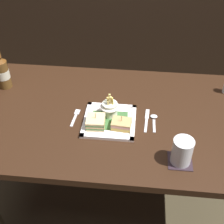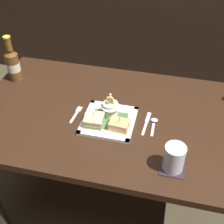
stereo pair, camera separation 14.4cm
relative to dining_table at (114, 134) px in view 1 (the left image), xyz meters
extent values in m
plane|color=#3F3724|center=(0.00, 0.00, -0.59)|extent=(6.00, 6.00, 0.00)
cube|color=black|center=(0.00, 0.00, 0.12)|extent=(1.40, 0.82, 0.04)
cylinder|color=black|center=(-0.62, 0.33, -0.24)|extent=(0.09, 0.09, 0.69)
cylinder|color=black|center=(0.62, 0.33, -0.24)|extent=(0.09, 0.09, 0.69)
cube|color=white|center=(-0.02, -0.06, 0.14)|extent=(0.25, 0.25, 0.01)
cube|color=#376232|center=(-0.02, -0.06, 0.15)|extent=(0.18, 0.14, 0.00)
cube|color=white|center=(-0.02, -0.17, 0.15)|extent=(0.25, 0.02, 0.01)
cube|color=white|center=(-0.02, 0.06, 0.15)|extent=(0.25, 0.02, 0.01)
cube|color=white|center=(-0.13, -0.06, 0.15)|extent=(0.02, 0.25, 0.01)
cube|color=white|center=(0.09, -0.06, 0.15)|extent=(0.02, 0.25, 0.01)
cube|color=#D1BB8D|center=(-0.08, -0.10, 0.15)|extent=(0.09, 0.09, 0.01)
cube|color=#4E8341|center=(-0.08, -0.10, 0.16)|extent=(0.09, 0.09, 0.01)
cube|color=#E4B57B|center=(-0.08, -0.10, 0.17)|extent=(0.09, 0.09, 0.01)
cube|color=#538646|center=(-0.08, -0.10, 0.18)|extent=(0.09, 0.09, 0.01)
cube|color=#D9C187|center=(-0.08, -0.10, 0.19)|extent=(0.09, 0.09, 0.01)
cylinder|color=tan|center=(-0.08, -0.10, 0.18)|extent=(0.00, 0.00, 0.08)
cube|color=tan|center=(0.04, -0.10, 0.15)|extent=(0.09, 0.08, 0.01)
cube|color=#DFC04F|center=(0.04, -0.10, 0.16)|extent=(0.09, 0.08, 0.01)
cube|color=tan|center=(0.04, -0.10, 0.17)|extent=(0.09, 0.08, 0.01)
cube|color=pink|center=(0.04, -0.10, 0.17)|extent=(0.09, 0.08, 0.01)
cube|color=tan|center=(0.04, -0.10, 0.18)|extent=(0.09, 0.08, 0.01)
cylinder|color=tan|center=(0.04, -0.10, 0.18)|extent=(0.00, 0.00, 0.07)
cylinder|color=silver|center=(-0.02, -0.01, 0.18)|extent=(0.07, 0.07, 0.07)
cone|color=white|center=(-0.02, -0.01, 0.21)|extent=(0.09, 0.09, 0.03)
cube|color=#F2DA80|center=(-0.02, -0.02, 0.21)|extent=(0.02, 0.01, 0.05)
cube|color=#F6CE78|center=(-0.01, -0.02, 0.22)|extent=(0.02, 0.02, 0.08)
cube|color=#E3BA5C|center=(-0.01, -0.01, 0.22)|extent=(0.01, 0.02, 0.07)
cube|color=#DAB85D|center=(-0.03, -0.02, 0.22)|extent=(0.01, 0.02, 0.07)
cube|color=#E5C252|center=(-0.01, -0.02, 0.22)|extent=(0.01, 0.02, 0.08)
cube|color=#E3D570|center=(-0.03, 0.00, 0.22)|extent=(0.02, 0.01, 0.07)
cylinder|color=brown|center=(-0.62, 0.18, 0.21)|extent=(0.07, 0.07, 0.16)
cylinder|color=beige|center=(-0.62, 0.18, 0.22)|extent=(0.07, 0.07, 0.05)
cube|color=#291D24|center=(0.30, -0.27, 0.14)|extent=(0.10, 0.10, 0.00)
cylinder|color=silver|center=(0.30, -0.27, 0.20)|extent=(0.08, 0.08, 0.12)
cylinder|color=silver|center=(0.30, -0.27, 0.17)|extent=(0.08, 0.08, 0.05)
cube|color=silver|center=(-0.19, -0.06, 0.14)|extent=(0.02, 0.09, 0.00)
cube|color=silver|center=(-0.19, 0.00, 0.14)|extent=(0.03, 0.04, 0.00)
cube|color=silver|center=(0.16, -0.06, 0.14)|extent=(0.02, 0.10, 0.00)
cube|color=silver|center=(0.16, 0.02, 0.14)|extent=(0.02, 0.07, 0.00)
cube|color=silver|center=(0.19, -0.06, 0.14)|extent=(0.01, 0.09, 0.00)
ellipsoid|color=silver|center=(0.19, 0.00, 0.14)|extent=(0.04, 0.03, 0.01)
camera|label=1|loc=(0.10, -1.12, 1.11)|focal=48.49mm
camera|label=2|loc=(0.25, -1.10, 1.11)|focal=48.49mm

